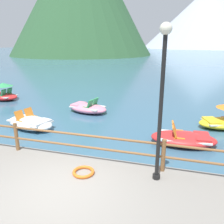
# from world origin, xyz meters

# --- Properties ---
(ground_plane) EXTENTS (200.00, 200.00, 0.00)m
(ground_plane) POSITION_xyz_m (0.00, 40.00, 0.00)
(ground_plane) COLOR #38607A
(dock_railing) EXTENTS (23.92, 0.12, 0.95)m
(dock_railing) POSITION_xyz_m (-0.00, 1.55, 0.98)
(dock_railing) COLOR brown
(dock_railing) RESTS_ON promenade_dock
(lamp_post) EXTENTS (0.28, 0.28, 3.90)m
(lamp_post) POSITION_xyz_m (2.25, 1.11, 2.76)
(lamp_post) COLOR black
(lamp_post) RESTS_ON promenade_dock
(life_ring) EXTENTS (0.61, 0.61, 0.09)m
(life_ring) POSITION_xyz_m (0.30, 0.81, 0.45)
(life_ring) COLOR orange
(life_ring) RESTS_ON promenade_dock
(pedal_boat_0) EXTENTS (2.60, 1.83, 0.83)m
(pedal_boat_0) POSITION_xyz_m (-2.21, 7.41, 0.26)
(pedal_boat_0) COLOR pink
(pedal_boat_0) RESTS_ON ground
(pedal_boat_1) EXTENTS (2.81, 1.98, 0.84)m
(pedal_boat_1) POSITION_xyz_m (-3.86, 4.36, 0.26)
(pedal_boat_1) COLOR white
(pedal_boat_1) RESTS_ON ground
(pedal_boat_2) EXTENTS (2.58, 1.49, 0.82)m
(pedal_boat_2) POSITION_xyz_m (3.02, 4.42, 0.25)
(pedal_boat_2) COLOR red
(pedal_boat_2) RESTS_ON ground
(pedal_boat_3) EXTENTS (2.19, 1.49, 1.18)m
(pedal_boat_3) POSITION_xyz_m (-8.87, 8.52, 0.41)
(pedal_boat_3) COLOR red
(pedal_boat_3) RESTS_ON ground
(distant_peak) EXTENTS (68.42, 68.42, 32.27)m
(distant_peak) POSITION_xyz_m (15.72, 140.89, 16.14)
(distant_peak) COLOR #A8B2C1
(distant_peak) RESTS_ON ground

